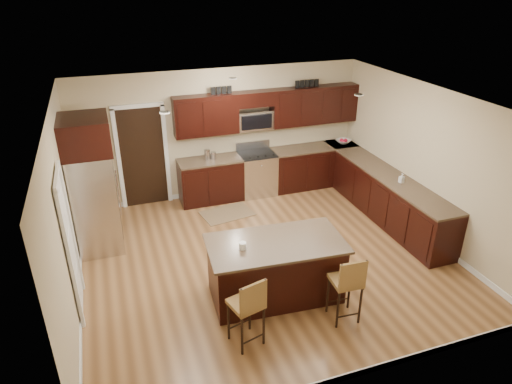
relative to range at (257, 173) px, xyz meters
name	(u,v)px	position (x,y,z in m)	size (l,w,h in m)	color
floor	(266,257)	(-0.68, -2.45, -0.47)	(6.00, 6.00, 0.00)	brown
ceiling	(268,102)	(-0.68, -2.45, 2.23)	(6.00, 6.00, 0.00)	silver
wall_back	(221,133)	(-0.68, 0.30, 0.88)	(6.00, 6.00, 0.00)	#C3B38D
wall_left	(64,216)	(-3.68, -2.45, 0.88)	(5.50, 5.50, 0.00)	#C3B38D
wall_right	(426,163)	(2.32, -2.45, 0.88)	(5.50, 5.50, 0.00)	#C3B38D
base_cabinets	(329,184)	(1.22, -1.01, -0.01)	(4.02, 3.96, 0.92)	black
upper_cabinets	(271,108)	(0.36, 0.13, 1.37)	(4.00, 0.33, 0.80)	black
range	(257,173)	(0.00, 0.00, 0.00)	(0.76, 0.64, 1.11)	silver
microwave	(254,120)	(0.00, 0.15, 1.15)	(0.76, 0.31, 0.40)	silver
doorway	(143,157)	(-2.33, 0.28, 0.56)	(0.85, 0.03, 2.06)	black
pantry_door	(70,247)	(-3.66, -2.75, 0.55)	(0.03, 0.80, 2.04)	white
letter_decor	(265,87)	(0.22, 0.13, 1.82)	(2.20, 0.03, 0.15)	black
island	(275,271)	(-0.90, -3.42, -0.04)	(2.04, 1.18, 0.92)	black
stool_left	(248,305)	(-1.59, -4.26, 0.17)	(0.47, 0.47, 1.03)	olive
stool_right	(348,282)	(-0.19, -4.26, 0.17)	(0.41, 0.41, 1.04)	olive
refrigerator	(93,184)	(-3.30, -1.13, 0.74)	(0.79, 0.95, 2.35)	silver
floor_mat	(227,213)	(-0.89, -0.72, -0.47)	(0.99, 0.66, 0.01)	brown
fruit_bowl	(343,141)	(2.07, 0.00, 0.49)	(0.32, 0.32, 0.08)	silver
soap_bottle	(402,178)	(2.02, -2.25, 0.54)	(0.08, 0.08, 0.17)	#B2B2B2
canister_tall	(207,155)	(-1.07, 0.00, 0.56)	(0.12, 0.12, 0.22)	silver
canister_short	(213,156)	(-0.95, 0.00, 0.53)	(0.11, 0.11, 0.16)	silver
island_jar	(243,246)	(-1.40, -3.42, 0.50)	(0.10, 0.10, 0.10)	white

